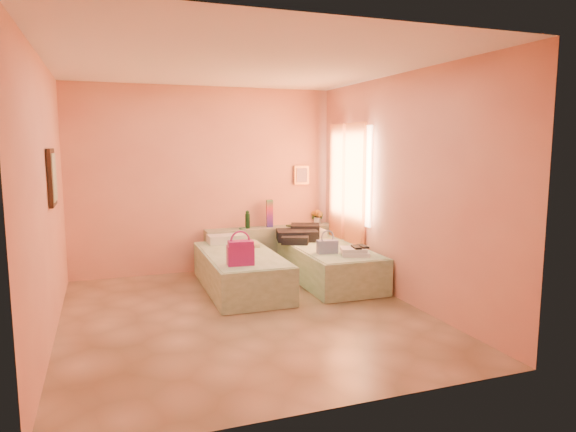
% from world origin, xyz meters
% --- Properties ---
extents(ground, '(4.50, 4.50, 0.00)m').
position_xyz_m(ground, '(0.00, 0.00, 0.00)').
color(ground, tan).
rests_on(ground, ground).
extents(room_walls, '(4.02, 4.51, 2.81)m').
position_xyz_m(room_walls, '(0.21, 0.57, 1.79)').
color(room_walls, '#F7A983').
rests_on(room_walls, ground).
extents(headboard_ledge, '(2.05, 0.30, 0.65)m').
position_xyz_m(headboard_ledge, '(0.98, 2.10, 0.33)').
color(headboard_ledge, gray).
rests_on(headboard_ledge, ground).
extents(bed_left, '(0.93, 2.01, 0.50)m').
position_xyz_m(bed_left, '(0.22, 1.05, 0.25)').
color(bed_left, beige).
rests_on(bed_left, ground).
extents(bed_right, '(0.93, 2.01, 0.50)m').
position_xyz_m(bed_right, '(1.50, 1.05, 0.25)').
color(bed_right, beige).
rests_on(bed_right, ground).
extents(water_bottle, '(0.09, 0.09, 0.26)m').
position_xyz_m(water_bottle, '(0.61, 2.10, 0.78)').
color(water_bottle, '#14371D').
rests_on(water_bottle, headboard_ledge).
extents(rainbow_box, '(0.11, 0.11, 0.43)m').
position_xyz_m(rainbow_box, '(0.98, 2.12, 0.86)').
color(rainbow_box, '#B5166B').
rests_on(rainbow_box, headboard_ledge).
extents(small_dish, '(0.11, 0.11, 0.03)m').
position_xyz_m(small_dish, '(0.51, 2.05, 0.66)').
color(small_dish, '#478265').
rests_on(small_dish, headboard_ledge).
extents(green_book, '(0.19, 0.17, 0.03)m').
position_xyz_m(green_book, '(1.33, 2.04, 0.66)').
color(green_book, '#294C30').
rests_on(green_book, headboard_ledge).
extents(flower_vase, '(0.24, 0.24, 0.27)m').
position_xyz_m(flower_vase, '(1.82, 2.18, 0.78)').
color(flower_vase, white).
rests_on(flower_vase, headboard_ledge).
extents(magenta_handbag, '(0.33, 0.21, 0.30)m').
position_xyz_m(magenta_handbag, '(0.05, 0.39, 0.65)').
color(magenta_handbag, '#B5166B').
rests_on(magenta_handbag, bed_left).
extents(khaki_garment, '(0.34, 0.28, 0.06)m').
position_xyz_m(khaki_garment, '(0.41, 1.43, 0.53)').
color(khaki_garment, '#C7B880').
rests_on(khaki_garment, bed_left).
extents(clothes_pile, '(0.82, 0.82, 0.20)m').
position_xyz_m(clothes_pile, '(1.32, 1.66, 0.60)').
color(clothes_pile, black).
rests_on(clothes_pile, bed_right).
extents(blue_handbag, '(0.29, 0.15, 0.18)m').
position_xyz_m(blue_handbag, '(1.31, 0.65, 0.59)').
color(blue_handbag, '#3E4D95').
rests_on(blue_handbag, bed_right).
extents(towel_stack, '(0.44, 0.41, 0.10)m').
position_xyz_m(towel_stack, '(1.60, 0.40, 0.55)').
color(towel_stack, silver).
rests_on(towel_stack, bed_right).
extents(sandal_pair, '(0.21, 0.26, 0.02)m').
position_xyz_m(sandal_pair, '(1.66, 0.39, 0.61)').
color(sandal_pair, black).
rests_on(sandal_pair, towel_stack).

